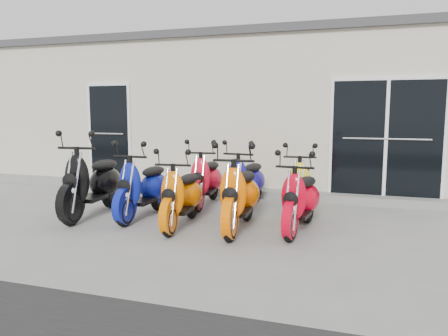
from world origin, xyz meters
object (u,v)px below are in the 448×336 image
Objects in this scene: scooter_back_yellow at (301,177)px; scooter_front_red at (301,190)px; scooter_front_orange_b at (240,185)px; scooter_back_blue at (246,174)px; scooter_back_red at (206,172)px; scooter_front_orange_a at (182,187)px; scooter_front_black at (92,173)px; scooter_front_blue at (143,179)px.

scooter_front_red is at bearing -86.70° from scooter_back_yellow.
scooter_back_blue is (-0.29, 1.39, -0.04)m from scooter_front_orange_b.
scooter_front_red is 0.97× the size of scooter_back_red.
scooter_front_orange_a is at bearing -89.52° from scooter_back_red.
scooter_front_black is 2.58m from scooter_back_blue.
scooter_front_black is at bearing -144.29° from scooter_back_blue.
scooter_front_blue is 1.69m from scooter_front_orange_b.
scooter_back_blue is at bearing 97.94° from scooter_front_orange_b.
scooter_front_orange_b reaches higher than scooter_front_red.
scooter_back_blue is at bearing 24.56° from scooter_front_black.
scooter_front_black reaches higher than scooter_front_blue.
scooter_back_yellow is at bearing -5.38° from scooter_back_red.
scooter_front_black is 1.19× the size of scooter_front_red.
scooter_back_blue is at bearing 39.27° from scooter_front_blue.
scooter_front_blue reaches higher than scooter_back_blue.
scooter_front_blue reaches higher than scooter_front_red.
scooter_back_red reaches higher than scooter_front_red.
scooter_back_red is (0.64, 1.16, -0.02)m from scooter_front_blue.
scooter_front_blue is 0.98× the size of scooter_front_orange_b.
scooter_front_red is at bearing -4.00° from scooter_front_black.
scooter_back_yellow is at bearing 6.19° from scooter_back_blue.
scooter_front_blue is 1.81m from scooter_back_blue.
scooter_front_black is at bearing -162.32° from scooter_back_yellow.
scooter_front_red is at bearing 8.87° from scooter_front_orange_b.
scooter_front_black reaches higher than scooter_back_red.
scooter_back_blue is at bearing 63.51° from scooter_front_orange_a.
scooter_back_yellow is (3.18, 1.32, -0.11)m from scooter_front_black.
scooter_front_red is at bearing -41.48° from scooter_back_blue.
scooter_front_red is at bearing -1.60° from scooter_front_blue.
scooter_front_blue is 1.33m from scooter_back_red.
scooter_front_blue is at bearing -175.79° from scooter_front_red.
scooter_front_blue is 1.06× the size of scooter_front_orange_a.
scooter_back_red is at bearing 175.62° from scooter_back_yellow.
scooter_back_blue is (0.58, 1.48, 0.02)m from scooter_front_orange_a.
scooter_front_orange_b is (0.86, 0.10, 0.05)m from scooter_front_orange_a.
scooter_back_blue is (0.74, -0.00, 0.00)m from scooter_back_red.
scooter_front_orange_b is at bearing -120.19° from scooter_back_yellow.
scooter_front_black reaches higher than scooter_front_orange_b.
scooter_front_orange_b reaches higher than scooter_back_blue.
scooter_front_blue is 1.03× the size of scooter_back_red.
scooter_front_orange_b is 0.86m from scooter_front_red.
scooter_front_black is at bearing 168.48° from scooter_front_orange_a.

